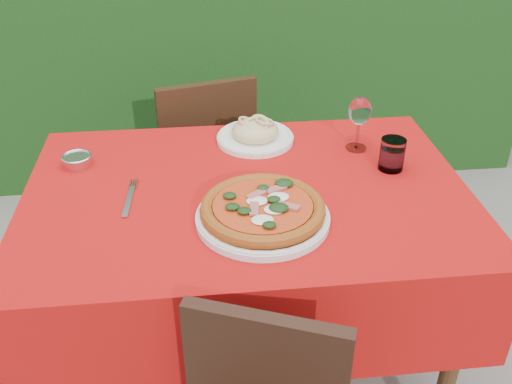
{
  "coord_description": "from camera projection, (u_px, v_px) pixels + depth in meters",
  "views": [
    {
      "loc": [
        -0.13,
        -1.37,
        1.6
      ],
      "look_at": [
        0.02,
        -0.05,
        0.77
      ],
      "focal_mm": 40.0,
      "sensor_mm": 36.0,
      "label": 1
    }
  ],
  "objects": [
    {
      "name": "ground",
      "position": [
        249.0,
        369.0,
        2.02
      ],
      "size": [
        60.0,
        60.0,
        0.0
      ],
      "primitive_type": "plane",
      "color": "slate",
      "rests_on": "ground"
    },
    {
      "name": "wine_glass",
      "position": [
        360.0,
        113.0,
        1.76
      ],
      "size": [
        0.07,
        0.07,
        0.18
      ],
      "color": "white",
      "rests_on": "dining_table"
    },
    {
      "name": "pasta_plate",
      "position": [
        255.0,
        134.0,
        1.86
      ],
      "size": [
        0.25,
        0.25,
        0.07
      ],
      "rotation": [
        0.0,
        0.0,
        0.18
      ],
      "color": "white",
      "rests_on": "dining_table"
    },
    {
      "name": "water_glass",
      "position": [
        392.0,
        156.0,
        1.7
      ],
      "size": [
        0.07,
        0.07,
        0.1
      ],
      "color": "silver",
      "rests_on": "dining_table"
    },
    {
      "name": "pizza_plate",
      "position": [
        263.0,
        211.0,
        1.47
      ],
      "size": [
        0.38,
        0.38,
        0.07
      ],
      "rotation": [
        0.0,
        0.0,
        0.22
      ],
      "color": "white",
      "rests_on": "dining_table"
    },
    {
      "name": "fork",
      "position": [
        129.0,
        201.0,
        1.56
      ],
      "size": [
        0.04,
        0.21,
        0.01
      ],
      "primitive_type": "cube",
      "rotation": [
        0.0,
        0.0,
        -0.06
      ],
      "color": "#ADADB4",
      "rests_on": "dining_table"
    },
    {
      "name": "steel_ramekin",
      "position": [
        77.0,
        161.0,
        1.73
      ],
      "size": [
        0.08,
        0.08,
        0.03
      ],
      "primitive_type": "cylinder",
      "color": "silver",
      "rests_on": "dining_table"
    },
    {
      "name": "chair_far",
      "position": [
        204.0,
        159.0,
        2.33
      ],
      "size": [
        0.46,
        0.46,
        0.84
      ],
      "rotation": [
        0.0,
        0.0,
        3.39
      ],
      "color": "black",
      "rests_on": "ground"
    },
    {
      "name": "dining_table",
      "position": [
        248.0,
        232.0,
        1.7
      ],
      "size": [
        1.26,
        0.86,
        0.75
      ],
      "color": "#4E2A19",
      "rests_on": "ground"
    }
  ]
}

